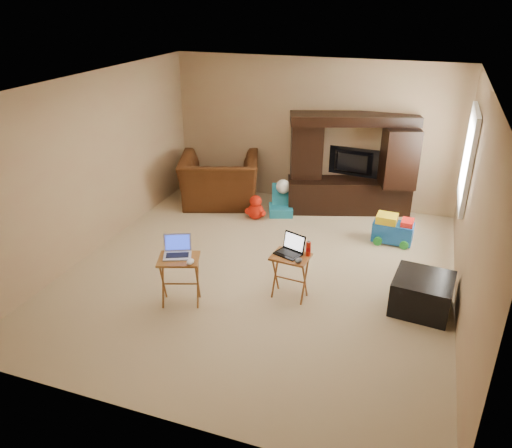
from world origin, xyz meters
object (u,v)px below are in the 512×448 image
at_px(plush_toy, 256,207).
at_px(ottoman, 422,294).
at_px(tray_table_right, 290,277).
at_px(push_toy, 393,229).
at_px(entertainment_center, 351,164).
at_px(mouse_right, 299,260).
at_px(recliner, 220,181).
at_px(mouse_left, 190,262).
at_px(child_rocker, 281,200).
at_px(laptop_left, 177,248).
at_px(laptop_right, 288,246).
at_px(television, 352,163).
at_px(tray_table_left, 180,281).
at_px(water_bottle, 308,249).

xyz_separation_m(plush_toy, ottoman, (2.74, -1.81, 0.00)).
bearing_deg(tray_table_right, push_toy, 66.92).
bearing_deg(push_toy, entertainment_center, 134.76).
height_order(push_toy, mouse_right, mouse_right).
bearing_deg(mouse_right, push_toy, 65.81).
height_order(ottoman, tray_table_right, tray_table_right).
bearing_deg(ottoman, recliner, 148.06).
relative_size(ottoman, tray_table_right, 1.15).
distance_m(recliner, mouse_left, 3.27).
distance_m(push_toy, mouse_right, 2.30).
relative_size(child_rocker, ottoman, 0.79).
height_order(tray_table_right, mouse_right, mouse_right).
bearing_deg(plush_toy, push_toy, -3.18).
distance_m(laptop_left, laptop_right, 1.32).
height_order(tray_table_right, laptop_right, laptop_right).
relative_size(plush_toy, mouse_right, 3.57).
height_order(television, tray_table_left, television).
relative_size(tray_table_right, laptop_right, 1.91).
distance_m(push_toy, ottoman, 1.76).
distance_m(plush_toy, tray_table_right, 2.39).
distance_m(entertainment_center, mouse_right, 3.06).
xyz_separation_m(plush_toy, mouse_left, (0.16, -2.72, 0.44)).
xyz_separation_m(tray_table_right, laptop_left, (-1.24, -0.54, 0.45)).
distance_m(laptop_right, mouse_left, 1.18).
relative_size(child_rocker, laptop_left, 1.61).
bearing_deg(mouse_right, entertainment_center, 88.60).
height_order(laptop_left, mouse_right, laptop_left).
distance_m(entertainment_center, mouse_left, 3.78).
xyz_separation_m(plush_toy, tray_table_left, (-0.03, -2.65, 0.10)).
bearing_deg(laptop_left, laptop_right, 1.15).
xyz_separation_m(entertainment_center, tray_table_right, (-0.20, -2.93, -0.55)).
bearing_deg(tray_table_left, child_rocker, 63.71).
bearing_deg(mouse_right, tray_table_left, -161.53).
bearing_deg(tray_table_right, child_rocker, 114.71).
xyz_separation_m(recliner, mouse_right, (2.12, -2.60, 0.17)).
bearing_deg(push_toy, laptop_right, -116.02).
xyz_separation_m(laptop_left, mouse_right, (1.37, 0.42, -0.14)).
distance_m(child_rocker, tray_table_left, 2.98).
height_order(ottoman, laptop_left, laptop_left).
bearing_deg(tray_table_left, mouse_left, -39.26).
relative_size(television, recliner, 0.64).
bearing_deg(recliner, laptop_left, 84.99).
bearing_deg(water_bottle, laptop_right, -165.65).
bearing_deg(water_bottle, tray_table_left, -155.26).
xyz_separation_m(tray_table_right, laptop_right, (-0.04, 0.02, 0.41)).
relative_size(push_toy, laptop_right, 1.97).
xyz_separation_m(plush_toy, water_bottle, (1.37, -2.00, 0.46)).
height_order(entertainment_center, tray_table_right, entertainment_center).
height_order(television, push_toy, television).
bearing_deg(television, mouse_right, 94.83).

